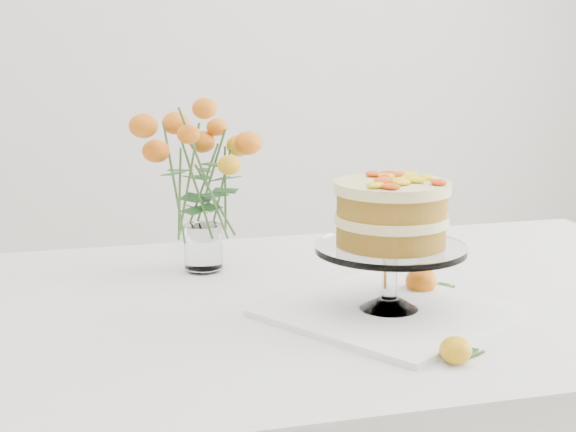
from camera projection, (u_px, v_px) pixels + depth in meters
name	position (u px, v px, depth m)	size (l,w,h in m)	color
table	(362.00, 337.00, 1.44)	(1.43, 0.93, 0.76)	tan
napkin	(389.00, 311.00, 1.31)	(0.33, 0.33, 0.01)	white
cake_stand	(391.00, 221.00, 1.28)	(0.24, 0.24, 0.22)	silver
rose_vase	(201.00, 161.00, 1.52)	(0.30, 0.30, 0.37)	silver
loose_rose_near	(456.00, 350.00, 1.10)	(0.08, 0.04, 0.04)	orange
loose_rose_far	(421.00, 281.00, 1.41)	(0.10, 0.06, 0.05)	#C16209
stray_petal_a	(314.00, 316.00, 1.30)	(0.03, 0.02, 0.00)	yellow
stray_petal_b	(381.00, 318.00, 1.28)	(0.03, 0.02, 0.00)	yellow
stray_petal_c	(414.00, 324.00, 1.26)	(0.03, 0.02, 0.00)	yellow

